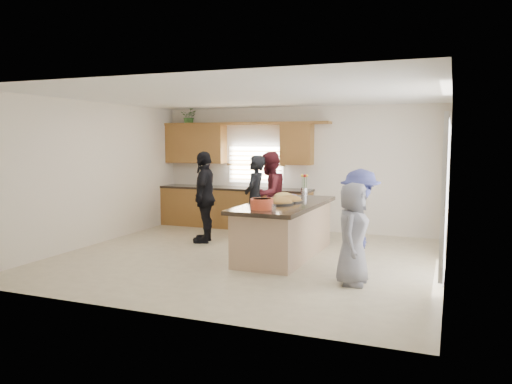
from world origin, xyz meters
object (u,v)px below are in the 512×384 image
at_px(woman_left_back, 255,198).
at_px(woman_left_front, 205,197).
at_px(salad_bowl, 262,203).
at_px(woman_right_front, 353,234).
at_px(woman_left_mid, 269,194).
at_px(island, 285,231).
at_px(woman_right_back, 360,222).

xyz_separation_m(woman_left_back, woman_left_front, (-0.90, -0.47, 0.04)).
xyz_separation_m(salad_bowl, woman_right_front, (1.54, -0.41, -0.31)).
relative_size(salad_bowl, woman_left_front, 0.20).
xyz_separation_m(woman_left_front, woman_right_front, (3.33, -1.89, -0.18)).
distance_m(woman_left_mid, woman_right_front, 3.68).
relative_size(island, woman_left_back, 1.56).
bearing_deg(woman_left_front, island, 57.66).
bearing_deg(woman_left_mid, island, 42.79).
bearing_deg(salad_bowl, woman_right_front, -14.85).
bearing_deg(woman_left_mid, salad_bowl, 31.25).
xyz_separation_m(woman_left_mid, woman_right_front, (2.30, -2.87, -0.18)).
distance_m(salad_bowl, woman_left_front, 2.33).
distance_m(woman_left_back, woman_left_front, 1.02).
distance_m(woman_left_back, woman_right_back, 2.99).
relative_size(woman_left_front, woman_right_front, 1.25).
height_order(woman_right_back, woman_right_front, woman_right_back).
distance_m(woman_left_back, woman_left_mid, 0.52).
xyz_separation_m(salad_bowl, woman_left_back, (-0.90, 1.96, -0.17)).
distance_m(woman_left_front, woman_right_back, 3.56).
bearing_deg(woman_right_front, woman_left_mid, 39.92).
xyz_separation_m(woman_left_front, woman_right_back, (3.32, -1.28, -0.11)).
bearing_deg(woman_left_front, woman_right_front, 45.12).
relative_size(woman_left_mid, woman_right_back, 1.12).
distance_m(island, salad_bowl, 1.09).
height_order(woman_left_front, woman_right_back, woman_left_front).
bearing_deg(woman_left_mid, woman_left_back, -0.51).
distance_m(island, woman_left_mid, 1.83).
bearing_deg(salad_bowl, woman_left_back, 114.55).
distance_m(salad_bowl, woman_left_mid, 2.58).
height_order(island, salad_bowl, salad_bowl).
relative_size(salad_bowl, woman_left_back, 0.21).
bearing_deg(woman_right_front, woman_left_front, 61.51).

